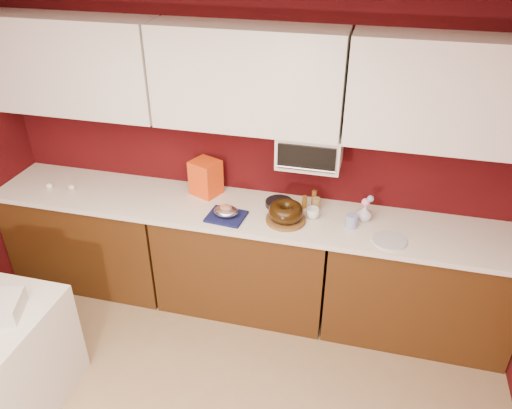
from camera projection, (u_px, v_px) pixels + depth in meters
The scene contains 30 objects.
ceiling at pixel (37, 64), 1.30m from camera, with size 4.00×4.50×0.02m, color white.
wall_back at pixel (254, 150), 3.81m from camera, with size 4.00×0.02×2.50m, color #3E080A.
base_cabinet_left at pixel (94, 236), 4.25m from camera, with size 1.31×0.58×0.86m, color #44260D.
base_cabinet_center at pixel (244, 260), 3.97m from camera, with size 1.31×0.58×0.86m, color #44260D.
base_cabinet_right at pixel (418, 287), 3.69m from camera, with size 1.31×0.58×0.86m, color #44260D.
countertop at pixel (243, 212), 3.74m from camera, with size 4.00×0.62×0.04m, color white.
upper_cabinet_left at pixel (71, 65), 3.64m from camera, with size 1.31×0.33×0.70m, color white.
upper_cabinet_center at pixel (247, 79), 3.36m from camera, with size 1.31×0.33×0.70m, color white.
upper_cabinet_right at pixel (455, 95), 3.08m from camera, with size 1.31×0.33×0.70m, color white.
toaster_oven at pixel (310, 149), 3.53m from camera, with size 0.45×0.30×0.25m, color white.
toaster_oven_door at pixel (306, 158), 3.40m from camera, with size 0.40×0.02×0.18m, color black.
toaster_oven_handle at pixel (305, 169), 3.42m from camera, with size 0.02×0.02×0.42m, color silver.
cake_base at pixel (286, 220), 3.59m from camera, with size 0.29×0.29×0.03m, color brown.
bundt_cake at pixel (286, 212), 3.55m from camera, with size 0.25×0.25×0.10m, color black.
navy_towel at pixel (226, 216), 3.63m from camera, with size 0.27×0.23×0.02m, color #111543.
foil_ham_nest at pixel (226, 211), 3.61m from camera, with size 0.18×0.15×0.07m, color silver.
roasted_ham at pixel (226, 208), 3.59m from camera, with size 0.09×0.08×0.06m, color #B06D50.
pandoro_box at pixel (206, 178), 3.87m from camera, with size 0.20×0.19×0.28m, color red.
dark_pan at pixel (279, 203), 3.77m from camera, with size 0.21×0.21×0.04m, color black.
coffee_mug at pixel (313, 212), 3.61m from camera, with size 0.08×0.08×0.09m, color white.
blue_jar at pixel (352, 221), 3.50m from camera, with size 0.08×0.08×0.10m, color #1C349A.
flower_vase at pixel (364, 212), 3.57m from camera, with size 0.09×0.09×0.13m, color silver.
flower_pink at pixel (366, 202), 3.53m from camera, with size 0.06×0.06×0.06m, color pink.
flower_blue at pixel (370, 199), 3.53m from camera, with size 0.05×0.05×0.05m, color #89A5DB.
china_plate at pixel (389, 241), 3.37m from camera, with size 0.23×0.23×0.01m, color silver.
amber_bottle at pixel (304, 202), 3.73m from camera, with size 0.03×0.03×0.10m, color #905B1A.
paper_cup at pixel (316, 204), 3.71m from camera, with size 0.06×0.06×0.09m, color olive.
egg_left at pixel (49, 186), 4.00m from camera, with size 0.06×0.04×0.04m, color white.
egg_right at pixel (71, 187), 3.98m from camera, with size 0.06×0.05×0.05m, color silver.
amber_bottle_tall at pixel (314, 198), 3.76m from camera, with size 0.03×0.03×0.12m, color brown.
Camera 1 is at (0.87, -1.12, 2.85)m, focal length 35.00 mm.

